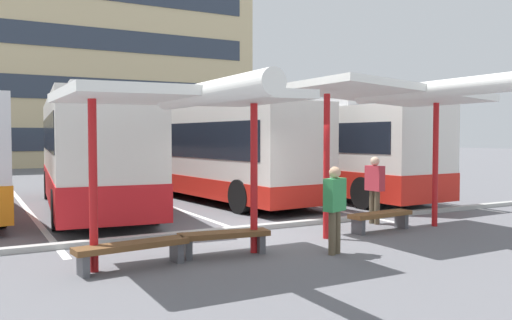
% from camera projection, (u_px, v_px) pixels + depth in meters
% --- Properties ---
extents(ground_plane, '(160.00, 160.00, 0.00)m').
position_uv_depth(ground_plane, '(255.00, 236.00, 11.93)').
color(ground_plane, slate).
extents(terminal_building, '(31.56, 11.74, 21.18)m').
position_uv_depth(terminal_building, '(46.00, 49.00, 42.39)').
color(terminal_building, '#D1BC8C').
rests_on(terminal_building, ground).
extents(coach_bus_1, '(3.47, 10.38, 3.72)m').
position_uv_depth(coach_bus_1, '(91.00, 154.00, 16.15)').
color(coach_bus_1, silver).
rests_on(coach_bus_1, ground).
extents(coach_bus_2, '(3.53, 11.83, 3.60)m').
position_uv_depth(coach_bus_2, '(205.00, 152.00, 19.36)').
color(coach_bus_2, silver).
rests_on(coach_bus_2, ground).
extents(coach_bus_3, '(2.92, 10.68, 3.58)m').
position_uv_depth(coach_bus_3, '(320.00, 152.00, 19.94)').
color(coach_bus_3, silver).
rests_on(coach_bus_3, ground).
extents(lane_stripe_1, '(0.16, 14.00, 0.01)m').
position_uv_depth(lane_stripe_1, '(29.00, 211.00, 15.75)').
color(lane_stripe_1, white).
rests_on(lane_stripe_1, ground).
extents(lane_stripe_2, '(0.16, 14.00, 0.01)m').
position_uv_depth(lane_stripe_2, '(161.00, 203.00, 17.71)').
color(lane_stripe_2, white).
rests_on(lane_stripe_2, ground).
extents(lane_stripe_3, '(0.16, 14.00, 0.01)m').
position_uv_depth(lane_stripe_3, '(267.00, 196.00, 19.68)').
color(lane_stripe_3, white).
rests_on(lane_stripe_3, ground).
extents(lane_stripe_4, '(0.16, 14.00, 0.01)m').
position_uv_depth(lane_stripe_4, '(353.00, 191.00, 21.64)').
color(lane_stripe_4, white).
rests_on(lane_stripe_4, ground).
extents(waiting_shelter_0, '(4.02, 4.76, 3.11)m').
position_uv_depth(waiting_shelter_0, '(185.00, 100.00, 9.12)').
color(waiting_shelter_0, red).
rests_on(waiting_shelter_0, ground).
extents(bench_0, '(2.00, 0.65, 0.45)m').
position_uv_depth(bench_0, '(132.00, 249.00, 8.95)').
color(bench_0, brown).
rests_on(bench_0, ground).
extents(bench_1, '(1.77, 0.65, 0.45)m').
position_uv_depth(bench_1, '(224.00, 238.00, 9.95)').
color(bench_1, brown).
rests_on(bench_1, ground).
extents(waiting_shelter_1, '(4.34, 4.84, 3.46)m').
position_uv_depth(waiting_shelter_1, '(393.00, 96.00, 12.04)').
color(waiting_shelter_1, red).
rests_on(waiting_shelter_1, ground).
extents(bench_2, '(1.81, 0.59, 0.45)m').
position_uv_depth(bench_2, '(381.00, 217.00, 12.50)').
color(bench_2, brown).
rests_on(bench_2, ground).
extents(platform_kerb, '(44.00, 0.24, 0.12)m').
position_uv_depth(platform_kerb, '(242.00, 229.00, 12.49)').
color(platform_kerb, '#ADADA8').
rests_on(platform_kerb, ground).
extents(waiting_passenger_0, '(0.53, 0.38, 1.68)m').
position_uv_depth(waiting_passenger_0, '(335.00, 204.00, 10.02)').
color(waiting_passenger_0, brown).
rests_on(waiting_passenger_0, ground).
extents(waiting_passenger_1, '(0.27, 0.52, 1.73)m').
position_uv_depth(waiting_passenger_1, '(375.00, 185.00, 13.51)').
color(waiting_passenger_1, brown).
rests_on(waiting_passenger_1, ground).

